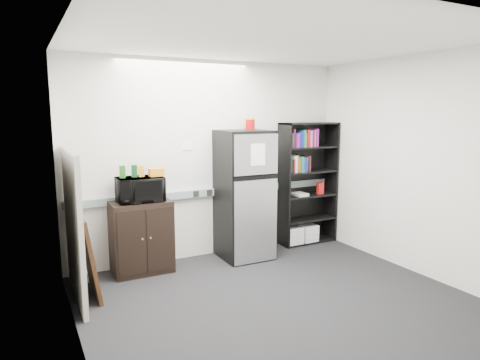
{
  "coord_description": "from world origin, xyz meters",
  "views": [
    {
      "loc": [
        -2.37,
        -3.67,
        2.01
      ],
      "look_at": [
        0.01,
        0.9,
        1.19
      ],
      "focal_mm": 32.0,
      "sensor_mm": 36.0,
      "label": 1
    }
  ],
  "objects_px": {
    "cubicle_partition": "(74,225)",
    "refrigerator": "(244,195)",
    "cabinet": "(142,237)",
    "microwave": "(140,189)",
    "bookshelf": "(306,181)"
  },
  "relations": [
    {
      "from": "cabinet",
      "to": "cubicle_partition",
      "type": "bearing_deg",
      "value": -153.12
    },
    {
      "from": "bookshelf",
      "to": "cubicle_partition",
      "type": "xyz_separation_m",
      "value": [
        -3.41,
        -0.49,
        -0.16
      ]
    },
    {
      "from": "cabinet",
      "to": "microwave",
      "type": "bearing_deg",
      "value": -90.0
    },
    {
      "from": "bookshelf",
      "to": "cabinet",
      "type": "height_order",
      "value": "bookshelf"
    },
    {
      "from": "cubicle_partition",
      "to": "microwave",
      "type": "relative_size",
      "value": 2.95
    },
    {
      "from": "microwave",
      "to": "cabinet",
      "type": "bearing_deg",
      "value": 90.66
    },
    {
      "from": "microwave",
      "to": "refrigerator",
      "type": "xyz_separation_m",
      "value": [
        1.42,
        -0.06,
        -0.18
      ]
    },
    {
      "from": "cubicle_partition",
      "to": "refrigerator",
      "type": "distance_m",
      "value": 2.27
    },
    {
      "from": "cubicle_partition",
      "to": "cabinet",
      "type": "height_order",
      "value": "cubicle_partition"
    },
    {
      "from": "cabinet",
      "to": "microwave",
      "type": "height_order",
      "value": "microwave"
    },
    {
      "from": "cabinet",
      "to": "microwave",
      "type": "distance_m",
      "value": 0.61
    },
    {
      "from": "cubicle_partition",
      "to": "refrigerator",
      "type": "relative_size",
      "value": 0.92
    },
    {
      "from": "bookshelf",
      "to": "refrigerator",
      "type": "height_order",
      "value": "bookshelf"
    },
    {
      "from": "bookshelf",
      "to": "cubicle_partition",
      "type": "distance_m",
      "value": 3.45
    },
    {
      "from": "refrigerator",
      "to": "microwave",
      "type": "bearing_deg",
      "value": 178.22
    }
  ]
}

